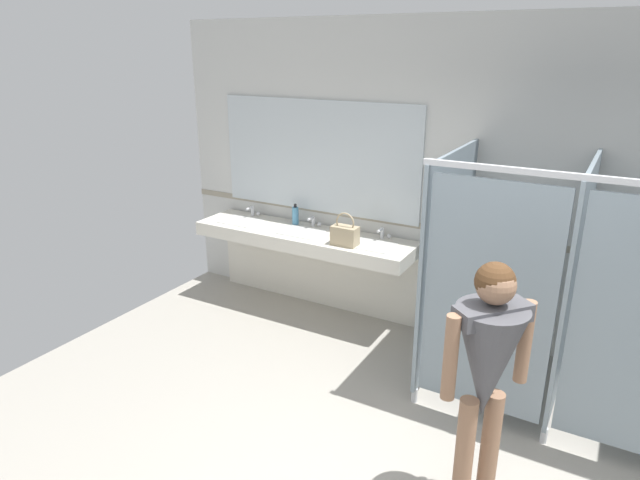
% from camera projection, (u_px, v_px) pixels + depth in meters
% --- Properties ---
extents(wall_back, '(7.52, 0.12, 2.98)m').
position_uv_depth(wall_back, '(535.00, 194.00, 4.81)').
color(wall_back, silver).
rests_on(wall_back, ground_plane).
extents(wall_back_tile_band, '(7.52, 0.01, 0.06)m').
position_uv_depth(wall_back_tile_band, '(527.00, 243.00, 4.91)').
color(wall_back_tile_band, '#9E937F').
rests_on(wall_back_tile_band, wall_back).
extents(vanity_counter, '(2.37, 0.60, 1.01)m').
position_uv_depth(vanity_counter, '(308.00, 250.00, 5.85)').
color(vanity_counter, silver).
rests_on(vanity_counter, ground_plane).
extents(mirror_panel, '(2.27, 0.02, 1.15)m').
position_uv_depth(mirror_panel, '(318.00, 157.00, 5.71)').
color(mirror_panel, silver).
rests_on(mirror_panel, wall_back).
extents(bathroom_stalls, '(2.02, 1.32, 1.97)m').
position_uv_depth(bathroom_stalls, '(571.00, 291.00, 3.98)').
color(bathroom_stalls, gray).
rests_on(bathroom_stalls, ground_plane).
extents(person_standing, '(0.56, 0.56, 1.62)m').
position_uv_depth(person_standing, '(487.00, 363.00, 3.10)').
color(person_standing, '#8C664C').
rests_on(person_standing, ground_plane).
extents(handbag, '(0.25, 0.14, 0.32)m').
position_uv_depth(handbag, '(345.00, 235.00, 5.28)').
color(handbag, tan).
rests_on(handbag, vanity_counter).
extents(soap_dispenser, '(0.07, 0.07, 0.22)m').
position_uv_depth(soap_dispenser, '(295.00, 215.00, 5.91)').
color(soap_dispenser, teal).
rests_on(soap_dispenser, vanity_counter).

